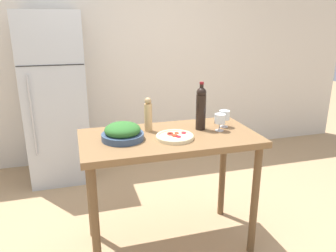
{
  "coord_description": "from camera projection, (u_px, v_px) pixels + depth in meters",
  "views": [
    {
      "loc": [
        -0.64,
        -2.16,
        1.71
      ],
      "look_at": [
        0.0,
        0.03,
        0.98
      ],
      "focal_mm": 35.0,
      "sensor_mm": 36.0,
      "label": 1
    }
  ],
  "objects": [
    {
      "name": "wall_back",
      "position": [
        125.0,
        57.0,
        4.06
      ],
      "size": [
        6.4,
        0.08,
        2.6
      ],
      "color": "silver",
      "rests_on": "ground_plane"
    },
    {
      "name": "wine_glass_far",
      "position": [
        224.0,
        116.0,
        2.55
      ],
      "size": [
        0.08,
        0.08,
        0.13
      ],
      "color": "silver",
      "rests_on": "prep_counter"
    },
    {
      "name": "wine_bottle",
      "position": [
        201.0,
        107.0,
        2.47
      ],
      "size": [
        0.08,
        0.08,
        0.37
      ],
      "color": "black",
      "rests_on": "prep_counter"
    },
    {
      "name": "ground_plane",
      "position": [
        169.0,
        242.0,
        2.66
      ],
      "size": [
        14.0,
        14.0,
        0.0
      ],
      "primitive_type": "plane",
      "color": "tan"
    },
    {
      "name": "salad_bowl",
      "position": [
        123.0,
        132.0,
        2.27
      ],
      "size": [
        0.3,
        0.3,
        0.12
      ],
      "color": "#384C6B",
      "rests_on": "prep_counter"
    },
    {
      "name": "wine_glass_near",
      "position": [
        220.0,
        120.0,
        2.46
      ],
      "size": [
        0.08,
        0.08,
        0.13
      ],
      "color": "silver",
      "rests_on": "prep_counter"
    },
    {
      "name": "pepper_mill",
      "position": [
        148.0,
        115.0,
        2.44
      ],
      "size": [
        0.06,
        0.06,
        0.26
      ],
      "color": "tan",
      "rests_on": "prep_counter"
    },
    {
      "name": "homemade_pizza",
      "position": [
        175.0,
        137.0,
        2.31
      ],
      "size": [
        0.27,
        0.27,
        0.03
      ],
      "color": "beige",
      "rests_on": "prep_counter"
    },
    {
      "name": "prep_counter",
      "position": [
        169.0,
        151.0,
        2.42
      ],
      "size": [
        1.28,
        0.67,
        0.92
      ],
      "color": "brown",
      "rests_on": "ground_plane"
    },
    {
      "name": "refrigerator",
      "position": [
        56.0,
        98.0,
        3.59
      ],
      "size": [
        0.64,
        0.72,
        1.82
      ],
      "color": "#B7BCC1",
      "rests_on": "ground_plane"
    }
  ]
}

